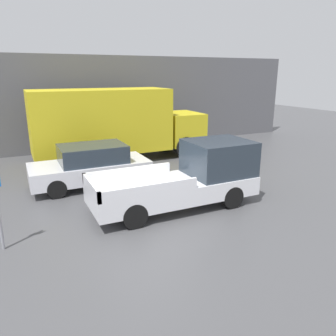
{
  "coord_description": "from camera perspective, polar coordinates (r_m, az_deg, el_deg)",
  "views": [
    {
      "loc": [
        -3.38,
        -8.37,
        4.19
      ],
      "look_at": [
        1.32,
        1.47,
        1.02
      ],
      "focal_mm": 35.0,
      "sensor_mm": 36.0,
      "label": 1
    }
  ],
  "objects": [
    {
      "name": "building_wall",
      "position": [
        18.82,
        -15.39,
        10.7
      ],
      "size": [
        28.0,
        0.15,
        5.14
      ],
      "color": "#56565B",
      "rests_on": "ground"
    },
    {
      "name": "pickup_truck",
      "position": [
        10.67,
        3.89,
        -1.55
      ],
      "size": [
        5.35,
        1.96,
        2.05
      ],
      "color": "silver",
      "rests_on": "ground"
    },
    {
      "name": "ground_plane",
      "position": [
        9.95,
        -3.27,
        -8.75
      ],
      "size": [
        60.0,
        60.0,
        0.0
      ],
      "primitive_type": "plane",
      "color": "#4C4C4F"
    },
    {
      "name": "delivery_truck",
      "position": [
        16.29,
        -9.47,
        7.8
      ],
      "size": [
        8.48,
        2.51,
        3.47
      ],
      "color": "gold",
      "rests_on": "ground"
    },
    {
      "name": "car",
      "position": [
        12.88,
        -13.26,
        0.48
      ],
      "size": [
        4.43,
        1.97,
        1.58
      ],
      "color": "silver",
      "rests_on": "ground"
    }
  ]
}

